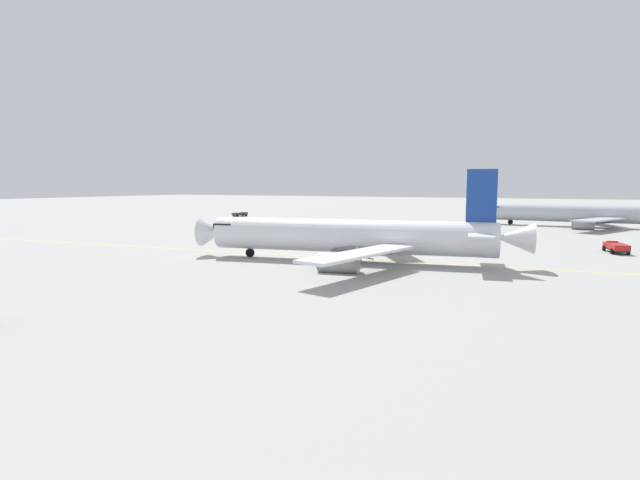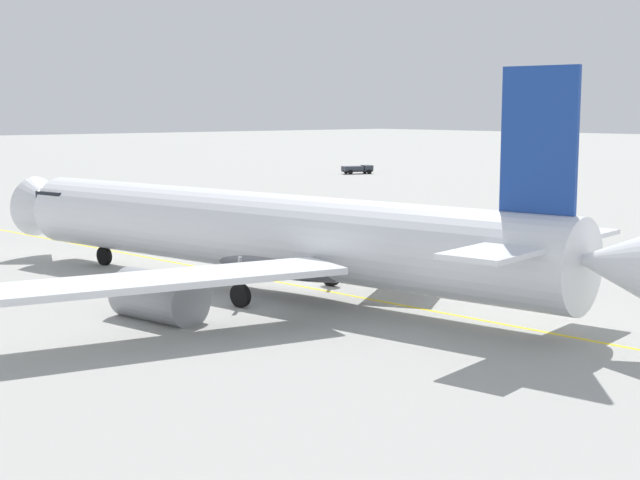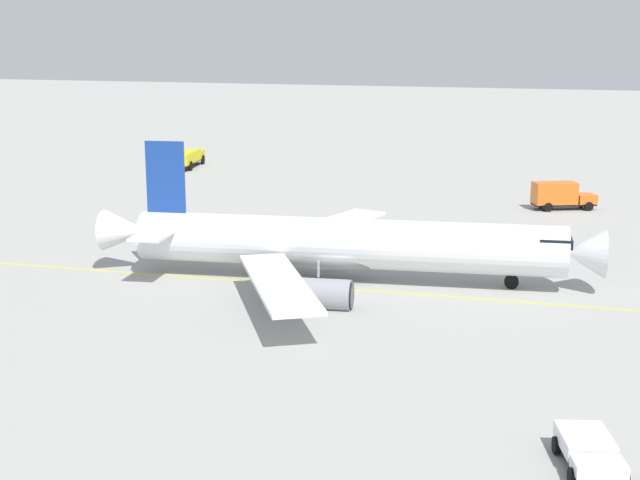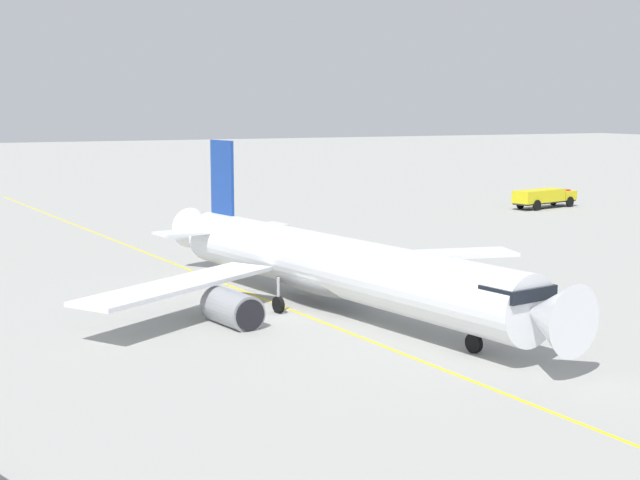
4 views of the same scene
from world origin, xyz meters
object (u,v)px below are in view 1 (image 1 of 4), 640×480
(airliner_secondary, at_px, (583,214))
(pushback_tug_truck, at_px, (303,230))
(airliner_main, at_px, (353,238))
(ops_pickup_truck, at_px, (616,247))
(baggage_truck_truck, at_px, (240,214))

(airliner_secondary, relative_size, pushback_tug_truck, 8.75)
(airliner_main, height_order, pushback_tug_truck, airliner_main)
(airliner_secondary, height_order, ops_pickup_truck, airliner_secondary)
(airliner_secondary, height_order, baggage_truck_truck, airliner_secondary)
(airliner_main, relative_size, baggage_truck_truck, 8.48)
(airliner_secondary, bearing_deg, airliner_main, 70.93)
(pushback_tug_truck, xyz_separation_m, baggage_truck_truck, (37.38, 40.82, -0.09))
(airliner_main, relative_size, ops_pickup_truck, 7.35)
(airliner_secondary, bearing_deg, ops_pickup_truck, 95.75)
(pushback_tug_truck, bearing_deg, ops_pickup_truck, -111.97)
(airliner_main, height_order, baggage_truck_truck, airliner_main)
(baggage_truck_truck, bearing_deg, airliner_secondary, -66.25)
(ops_pickup_truck, bearing_deg, pushback_tug_truck, 74.35)
(airliner_secondary, relative_size, ops_pickup_truck, 8.04)
(airliner_main, xyz_separation_m, baggage_truck_truck, (63.22, 61.46, -2.12))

